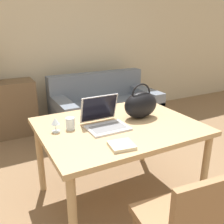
{
  "coord_description": "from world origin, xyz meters",
  "views": [
    {
      "loc": [
        -0.88,
        -1.02,
        1.54
      ],
      "look_at": [
        0.03,
        0.67,
        0.86
      ],
      "focal_mm": 40.0,
      "sensor_mm": 36.0,
      "label": 1
    }
  ],
  "objects_px": {
    "wine_glass": "(55,122)",
    "handbag": "(141,105)",
    "chair": "(186,223)",
    "laptop": "(104,118)",
    "couch": "(105,110)",
    "drinking_glass": "(70,123)"
  },
  "relations": [
    {
      "from": "laptop",
      "to": "drinking_glass",
      "type": "bearing_deg",
      "value": 166.07
    },
    {
      "from": "chair",
      "to": "wine_glass",
      "type": "bearing_deg",
      "value": 119.6
    },
    {
      "from": "drinking_glass",
      "to": "laptop",
      "type": "bearing_deg",
      "value": -13.93
    },
    {
      "from": "laptop",
      "to": "wine_glass",
      "type": "xyz_separation_m",
      "value": [
        -0.38,
        0.07,
        0.02
      ]
    },
    {
      "from": "handbag",
      "to": "wine_glass",
      "type": "bearing_deg",
      "value": 176.54
    },
    {
      "from": "chair",
      "to": "laptop",
      "type": "height_order",
      "value": "laptop"
    },
    {
      "from": "wine_glass",
      "to": "handbag",
      "type": "relative_size",
      "value": 0.37
    },
    {
      "from": "chair",
      "to": "drinking_glass",
      "type": "distance_m",
      "value": 1.1
    },
    {
      "from": "chair",
      "to": "couch",
      "type": "distance_m",
      "value": 2.61
    },
    {
      "from": "chair",
      "to": "handbag",
      "type": "xyz_separation_m",
      "value": [
        0.33,
        0.96,
        0.38
      ]
    },
    {
      "from": "couch",
      "to": "drinking_glass",
      "type": "bearing_deg",
      "value": -125.16
    },
    {
      "from": "chair",
      "to": "wine_glass",
      "type": "relative_size",
      "value": 7.11
    },
    {
      "from": "couch",
      "to": "wine_glass",
      "type": "relative_size",
      "value": 13.15
    },
    {
      "from": "wine_glass",
      "to": "handbag",
      "type": "bearing_deg",
      "value": -3.46
    },
    {
      "from": "chair",
      "to": "couch",
      "type": "xyz_separation_m",
      "value": [
        0.73,
        2.49,
        -0.2
      ]
    },
    {
      "from": "chair",
      "to": "laptop",
      "type": "distance_m",
      "value": 0.99
    },
    {
      "from": "couch",
      "to": "chair",
      "type": "bearing_deg",
      "value": -106.4
    },
    {
      "from": "drinking_glass",
      "to": "handbag",
      "type": "relative_size",
      "value": 0.3
    },
    {
      "from": "couch",
      "to": "handbag",
      "type": "distance_m",
      "value": 1.69
    },
    {
      "from": "handbag",
      "to": "chair",
      "type": "bearing_deg",
      "value": -108.97
    },
    {
      "from": "couch",
      "to": "drinking_glass",
      "type": "relative_size",
      "value": 16.36
    },
    {
      "from": "laptop",
      "to": "handbag",
      "type": "height_order",
      "value": "handbag"
    }
  ]
}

